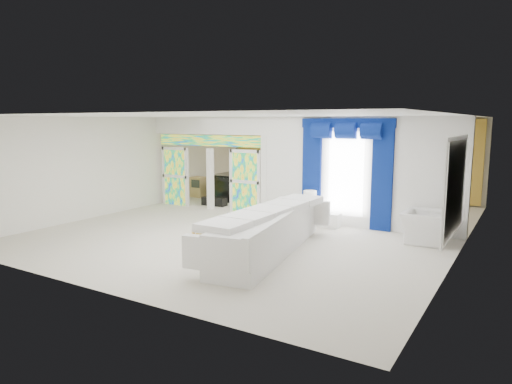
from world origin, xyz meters
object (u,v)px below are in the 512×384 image
Objects in this scene: armchair at (425,227)px; grand_piano at (240,186)px; coffee_table at (226,233)px; console_table at (320,219)px; white_sofa at (269,233)px.

grand_piano is at bearing 68.19° from armchair.
coffee_table is 1.01× the size of grand_piano.
console_table is at bearing 64.98° from coffee_table.
console_table is (-0.09, 3.00, -0.25)m from white_sofa.
grand_piano is (-7.20, 2.90, 0.11)m from armchair.
console_table is 2.87m from armchair.
white_sofa is 2.41× the size of coffee_table.
armchair is at bearing -5.65° from console_table.
console_table is 0.61× the size of grand_piano.
coffee_table is at bearing -115.02° from console_table.
white_sofa is at bearing 134.63° from armchair.
console_table is at bearing -32.26° from grand_piano.
white_sofa is 4.02× the size of armchair.
white_sofa is at bearing -52.95° from grand_piano.
grand_piano is at bearing 118.40° from white_sofa.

